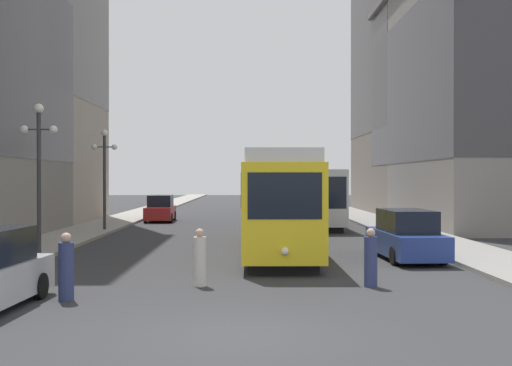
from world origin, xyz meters
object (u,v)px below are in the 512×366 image
at_px(parked_car_left_near, 160,209).
at_px(parked_car_right_far, 406,236).
at_px(streetcar, 275,199).
at_px(transit_bus, 312,195).
at_px(lamp_post_left_near, 39,155).
at_px(lamp_post_left_far, 104,164).
at_px(pedestrian_crossing_near, 200,259).
at_px(pedestrian_crossing_far, 66,269).
at_px(pedestrian_on_sidewalk, 371,260).

xyz_separation_m(parked_car_left_near, parked_car_right_far, (11.80, -20.36, 0.00)).
height_order(parked_car_left_near, parked_car_right_far, same).
distance_m(streetcar, transit_bus, 13.19).
bearing_deg(parked_car_right_far, lamp_post_left_near, -6.88).
relative_size(lamp_post_left_near, lamp_post_left_far, 1.02).
distance_m(pedestrian_crossing_near, pedestrian_crossing_far, 3.66).
bearing_deg(pedestrian_crossing_far, pedestrian_on_sidewalk, -73.20).
bearing_deg(pedestrian_on_sidewalk, pedestrian_crossing_far, -151.59).
bearing_deg(pedestrian_crossing_far, pedestrian_crossing_near, -53.50).
xyz_separation_m(pedestrian_crossing_far, pedestrian_on_sidewalk, (7.75, 1.81, -0.02)).
bearing_deg(parked_car_right_far, parked_car_left_near, -62.35).
bearing_deg(pedestrian_on_sidewalk, pedestrian_crossing_near, -166.89).
height_order(parked_car_left_near, pedestrian_crossing_near, parked_car_left_near).
bearing_deg(parked_car_right_far, pedestrian_on_sidewalk, 64.60).
relative_size(pedestrian_crossing_far, pedestrian_on_sidewalk, 1.03).
distance_m(parked_car_right_far, pedestrian_crossing_near, 9.01).
xyz_separation_m(parked_car_right_far, pedestrian_on_sidewalk, (-2.43, -5.73, -0.10)).
relative_size(pedestrian_on_sidewalk, lamp_post_left_far, 0.29).
height_order(streetcar, lamp_post_left_near, lamp_post_left_near).
bearing_deg(lamp_post_left_near, pedestrian_crossing_near, -45.07).
distance_m(streetcar, pedestrian_crossing_far, 11.98).
height_order(parked_car_right_far, pedestrian_on_sidewalk, parked_car_right_far).
relative_size(streetcar, pedestrian_crossing_near, 9.19).
bearing_deg(transit_bus, parked_car_left_near, 154.45).
relative_size(transit_bus, pedestrian_crossing_far, 6.81).
bearing_deg(lamp_post_left_near, pedestrian_crossing_far, -67.71).
distance_m(transit_bus, parked_car_left_near, 11.00).
distance_m(transit_bus, lamp_post_left_near, 19.10).
relative_size(transit_bus, parked_car_right_far, 2.25).
bearing_deg(lamp_post_left_near, parked_car_right_far, -4.44).
xyz_separation_m(streetcar, pedestrian_crossing_near, (-2.46, -8.55, -1.36)).
relative_size(transit_bus, pedestrian_on_sidewalk, 7.01).
bearing_deg(streetcar, transit_bus, 77.93).
distance_m(streetcar, parked_car_right_far, 5.67).
height_order(parked_car_right_far, pedestrian_crossing_far, parked_car_right_far).
bearing_deg(transit_bus, parked_car_right_far, -84.93).
bearing_deg(parked_car_left_near, streetcar, -69.32).
xyz_separation_m(parked_car_left_near, lamp_post_left_near, (-1.90, -19.30, 3.01)).
bearing_deg(pedestrian_crossing_near, parked_car_right_far, -55.43).
distance_m(parked_car_right_far, pedestrian_on_sidewalk, 6.22).
xyz_separation_m(parked_car_right_far, pedestrian_crossing_near, (-7.10, -5.55, -0.11)).
height_order(streetcar, pedestrian_on_sidewalk, streetcar).
height_order(streetcar, lamp_post_left_far, lamp_post_left_far).
height_order(parked_car_right_far, lamp_post_left_far, lamp_post_left_far).
distance_m(streetcar, pedestrian_on_sidewalk, 9.11).
relative_size(streetcar, pedestrian_crossing_far, 8.84).
height_order(pedestrian_crossing_far, lamp_post_left_near, lamp_post_left_near).
distance_m(parked_car_right_far, lamp_post_left_far, 18.35).
relative_size(streetcar, parked_car_right_far, 2.92).
height_order(pedestrian_crossing_near, lamp_post_left_near, lamp_post_left_near).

